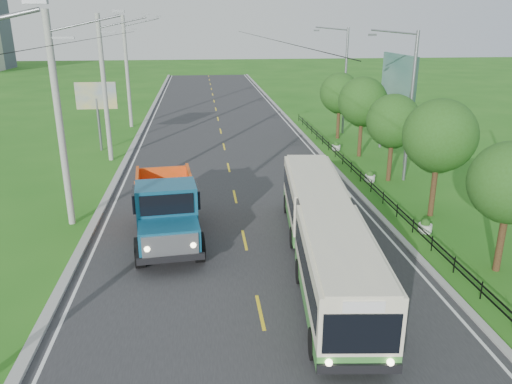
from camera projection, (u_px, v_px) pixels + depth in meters
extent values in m
plane|color=#226417|center=(260.00, 313.00, 17.14)|extent=(240.00, 240.00, 0.00)
cube|color=#28282B|center=(227.00, 160.00, 35.93)|extent=(14.00, 120.00, 0.02)
cube|color=#9E9E99|center=(125.00, 162.00, 35.15)|extent=(0.40, 120.00, 0.15)
cube|color=#9E9E99|center=(324.00, 157.00, 36.68)|extent=(0.30, 120.00, 0.10)
cube|color=silver|center=(133.00, 163.00, 35.22)|extent=(0.12, 120.00, 0.00)
cube|color=silver|center=(317.00, 157.00, 36.64)|extent=(0.12, 120.00, 0.00)
cube|color=yellow|center=(260.00, 312.00, 17.14)|extent=(0.12, 2.20, 0.00)
cube|color=black|center=(361.00, 177.00, 31.05)|extent=(0.04, 40.00, 0.60)
cube|color=slate|center=(35.00, 1.00, 10.55)|extent=(0.50, 0.18, 0.12)
cylinder|color=gray|center=(60.00, 123.00, 23.09)|extent=(0.32, 0.32, 10.00)
cube|color=slate|center=(60.00, 38.00, 21.91)|extent=(1.20, 0.10, 0.10)
cube|color=slate|center=(118.00, 11.00, 21.83)|extent=(0.50, 0.18, 0.12)
cylinder|color=gray|center=(105.00, 90.00, 34.37)|extent=(0.32, 0.32, 10.00)
cube|color=slate|center=(107.00, 32.00, 33.19)|extent=(1.20, 0.10, 0.10)
cube|color=slate|center=(145.00, 15.00, 33.11)|extent=(0.50, 0.18, 0.12)
cylinder|color=gray|center=(127.00, 73.00, 45.65)|extent=(0.32, 0.32, 10.00)
cube|color=slate|center=(129.00, 29.00, 44.47)|extent=(1.20, 0.10, 0.10)
cube|color=slate|center=(158.00, 16.00, 44.38)|extent=(0.50, 0.18, 0.12)
cylinder|color=#382314|center=(502.00, 236.00, 19.58)|extent=(0.28, 0.28, 2.97)
sphere|color=#244D16|center=(511.00, 182.00, 18.86)|extent=(3.18, 3.18, 3.18)
sphere|color=#244D16|center=(506.00, 194.00, 19.56)|extent=(2.33, 2.33, 2.33)
cylinder|color=#382314|center=(434.00, 185.00, 25.16)|extent=(0.28, 0.28, 3.36)
sphere|color=#244D16|center=(440.00, 136.00, 24.34)|extent=(3.60, 3.60, 3.60)
sphere|color=#244D16|center=(437.00, 147.00, 25.06)|extent=(2.64, 2.64, 2.64)
cylinder|color=#382314|center=(390.00, 157.00, 30.85)|extent=(0.28, 0.28, 3.02)
sphere|color=#244D16|center=(393.00, 121.00, 30.11)|extent=(3.24, 3.24, 3.24)
sphere|color=#244D16|center=(393.00, 130.00, 30.81)|extent=(2.38, 2.38, 2.38)
cylinder|color=#382314|center=(360.00, 135.00, 36.45)|extent=(0.28, 0.28, 3.25)
sphere|color=#244D16|center=(363.00, 101.00, 35.66)|extent=(3.48, 3.48, 3.48)
sphere|color=#244D16|center=(362.00, 110.00, 36.38)|extent=(2.55, 2.55, 2.55)
cylinder|color=#382314|center=(338.00, 120.00, 42.12)|extent=(0.28, 0.28, 3.08)
sphere|color=#244D16|center=(340.00, 93.00, 41.37)|extent=(3.30, 3.30, 3.30)
sphere|color=#244D16|center=(340.00, 100.00, 42.07)|extent=(2.42, 2.42, 2.42)
cylinder|color=slate|center=(410.00, 109.00, 29.98)|extent=(0.20, 0.20, 9.00)
cylinder|color=slate|center=(395.00, 32.00, 28.41)|extent=(2.80, 0.10, 0.34)
cube|color=slate|center=(372.00, 35.00, 28.32)|extent=(0.45, 0.16, 0.12)
cylinder|color=slate|center=(345.00, 82.00, 43.14)|extent=(0.20, 0.20, 9.00)
cylinder|color=slate|center=(332.00, 29.00, 41.56)|extent=(2.80, 0.10, 0.34)
cube|color=slate|center=(317.00, 30.00, 41.47)|extent=(0.45, 0.16, 0.12)
cylinder|color=silver|center=(425.00, 228.00, 23.63)|extent=(0.64, 0.64, 0.40)
sphere|color=#244D16|center=(425.00, 223.00, 23.55)|extent=(0.44, 0.44, 0.44)
cylinder|color=silver|center=(370.00, 178.00, 31.15)|extent=(0.64, 0.64, 0.40)
sphere|color=#244D16|center=(370.00, 174.00, 31.07)|extent=(0.44, 0.44, 0.44)
cylinder|color=silver|center=(336.00, 148.00, 38.67)|extent=(0.64, 0.64, 0.40)
sphere|color=#244D16|center=(336.00, 144.00, 38.58)|extent=(0.44, 0.44, 0.44)
cylinder|color=slate|center=(99.00, 125.00, 38.04)|extent=(0.20, 0.20, 4.00)
cube|color=yellow|center=(96.00, 96.00, 37.32)|extent=(3.00, 0.15, 2.00)
cylinder|color=slate|center=(408.00, 129.00, 34.08)|extent=(0.24, 0.24, 5.00)
cylinder|color=slate|center=(382.00, 116.00, 38.78)|extent=(0.24, 0.24, 5.00)
cube|color=#144C47|center=(398.00, 76.00, 35.36)|extent=(0.20, 6.00, 3.00)
cube|color=#398234|center=(338.00, 298.00, 16.68)|extent=(3.00, 7.10, 0.51)
cube|color=beige|center=(340.00, 267.00, 16.31)|extent=(3.00, 7.10, 1.77)
cube|color=black|center=(340.00, 267.00, 16.30)|extent=(2.98, 6.55, 0.87)
cube|color=#398234|center=(312.00, 214.00, 23.85)|extent=(2.95, 6.64, 0.51)
cube|color=beige|center=(313.00, 192.00, 23.48)|extent=(2.95, 6.64, 1.77)
cube|color=black|center=(313.00, 192.00, 23.48)|extent=(2.93, 6.09, 0.87)
cube|color=#4C4C4C|center=(323.00, 227.00, 20.08)|extent=(2.24, 1.14, 2.19)
cube|color=black|center=(362.00, 334.00, 13.08)|extent=(2.06, 0.27, 1.20)
cylinder|color=black|center=(314.00, 344.00, 14.71)|extent=(0.39, 0.98, 0.96)
cylinder|color=black|center=(385.00, 343.00, 14.73)|extent=(0.39, 0.98, 0.96)
cylinder|color=black|center=(300.00, 271.00, 18.97)|extent=(0.39, 0.98, 0.96)
cylinder|color=black|center=(355.00, 271.00, 18.99)|extent=(0.39, 0.98, 0.96)
cylinder|color=black|center=(294.00, 237.00, 21.92)|extent=(0.39, 0.98, 0.96)
cylinder|color=black|center=(341.00, 237.00, 21.94)|extent=(0.39, 0.98, 0.96)
cylinder|color=black|center=(287.00, 204.00, 25.92)|extent=(0.39, 0.98, 0.96)
cylinder|color=black|center=(327.00, 204.00, 25.94)|extent=(0.39, 0.98, 0.96)
cube|color=navy|center=(169.00, 238.00, 19.98)|extent=(2.55, 1.82, 1.14)
cube|color=navy|center=(167.00, 210.00, 21.38)|extent=(2.68, 2.06, 2.29)
cube|color=black|center=(166.00, 197.00, 21.20)|extent=(2.90, 1.74, 0.80)
cube|color=black|center=(167.00, 225.00, 22.58)|extent=(1.79, 6.95, 0.29)
cube|color=#EE4916|center=(164.00, 188.00, 24.01)|extent=(2.95, 3.67, 1.49)
cylinder|color=black|center=(140.00, 252.00, 20.16)|extent=(0.52, 1.29, 1.26)
cylinder|color=black|center=(199.00, 247.00, 20.63)|extent=(0.52, 1.29, 1.26)
cylinder|color=black|center=(141.00, 212.00, 24.40)|extent=(0.52, 1.29, 1.26)
cylinder|color=black|center=(190.00, 209.00, 24.87)|extent=(0.52, 1.29, 1.26)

